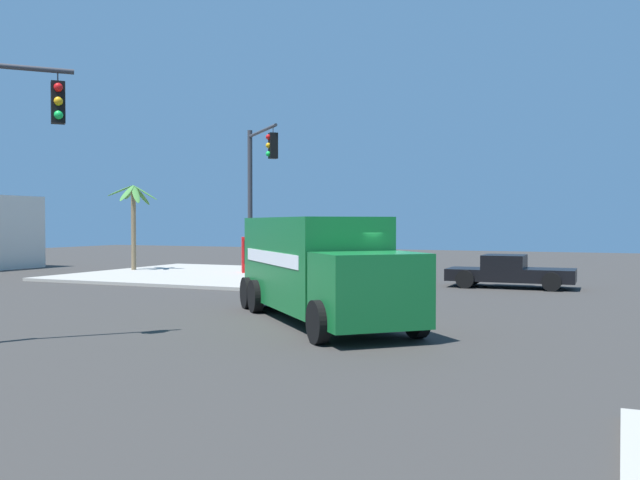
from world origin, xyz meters
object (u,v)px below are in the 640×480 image
at_px(vending_machine_red, 250,255).
at_px(delivery_truck, 318,267).
at_px(palm_tree_far, 133,212).
at_px(traffic_light_secondary, 257,184).
at_px(pickup_black, 509,270).

bearing_deg(vending_machine_red, delivery_truck, -144.18).
height_order(vending_machine_red, palm_tree_far, palm_tree_far).
relative_size(traffic_light_secondary, vending_machine_red, 3.47).
xyz_separation_m(delivery_truck, palm_tree_far, (13.00, 16.86, 1.81)).
bearing_deg(pickup_black, traffic_light_secondary, 120.99).
height_order(delivery_truck, palm_tree_far, palm_tree_far).
bearing_deg(palm_tree_far, delivery_truck, -127.63).
height_order(delivery_truck, pickup_black, delivery_truck).
distance_m(traffic_light_secondary, pickup_black, 11.17).
height_order(pickup_black, vending_machine_red, vending_machine_red).
bearing_deg(pickup_black, palm_tree_far, 87.56).
xyz_separation_m(pickup_black, palm_tree_far, (0.86, 20.28, 2.60)).
relative_size(delivery_truck, palm_tree_far, 1.68).
relative_size(delivery_truck, vending_machine_red, 4.24).
height_order(delivery_truck, traffic_light_secondary, traffic_light_secondary).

